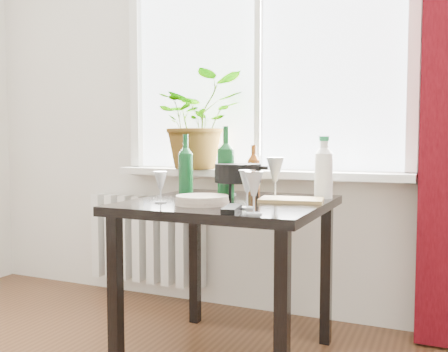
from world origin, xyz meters
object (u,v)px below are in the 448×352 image
at_px(wine_bottle_left, 186,164).
at_px(wineglass_back_center, 275,177).
at_px(wineglass_front_left, 161,187).
at_px(wineglass_far_right, 254,192).
at_px(potted_plant, 198,121).
at_px(cutting_board, 291,200).
at_px(bottle_amber, 254,169).
at_px(wineglass_back_left, 230,178).
at_px(plate_stack, 202,200).
at_px(fondue_pot, 238,182).
at_px(radiator, 147,239).
at_px(wineglass_front_right, 247,189).
at_px(tv_remote, 232,209).
at_px(cleaning_bottle, 324,167).
at_px(wine_bottle_right, 226,161).
at_px(table, 229,221).

distance_m(wine_bottle_left, wineglass_back_center, 0.46).
bearing_deg(wineglass_front_left, wineglass_far_right, -18.06).
height_order(potted_plant, cutting_board, potted_plant).
distance_m(bottle_amber, wineglass_back_left, 0.13).
bearing_deg(potted_plant, wine_bottle_left, -71.16).
height_order(bottle_amber, wineglass_back_left, bottle_amber).
relative_size(potted_plant, wine_bottle_left, 1.83).
height_order(wineglass_back_center, cutting_board, wineglass_back_center).
relative_size(wineglass_far_right, plate_stack, 0.69).
distance_m(wineglass_front_left, plate_stack, 0.20).
bearing_deg(wineglass_back_left, plate_stack, -83.81).
height_order(wineglass_back_center, plate_stack, wineglass_back_center).
bearing_deg(bottle_amber, plate_stack, -96.36).
bearing_deg(plate_stack, fondue_pot, 71.50).
bearing_deg(radiator, bottle_amber, -21.00).
height_order(radiator, potted_plant, potted_plant).
height_order(radiator, wineglass_front_left, wineglass_front_left).
relative_size(bottle_amber, wineglass_front_right, 1.61).
xyz_separation_m(wineglass_far_right, plate_stack, (-0.30, 0.18, -0.06)).
distance_m(tv_remote, cutting_board, 0.41).
relative_size(bottle_amber, cutting_board, 0.91).
bearing_deg(wineglass_front_left, cleaning_bottle, 36.85).
relative_size(fondue_pot, cutting_board, 0.88).
bearing_deg(wine_bottle_right, wine_bottle_left, 172.76).
bearing_deg(tv_remote, wine_bottle_left, 121.21).
height_order(table, wineglass_front_right, wineglass_front_right).
bearing_deg(radiator, wineglass_front_left, -53.68).
distance_m(wineglass_back_center, wineglass_front_left, 0.54).
distance_m(wineglass_front_right, wineglass_front_left, 0.41).
height_order(potted_plant, plate_stack, potted_plant).
bearing_deg(radiator, table, -36.54).
bearing_deg(wineglass_front_right, plate_stack, 170.02).
height_order(wineglass_far_right, tv_remote, wineglass_far_right).
distance_m(wineglass_front_left, tv_remote, 0.41).
bearing_deg(table, wine_bottle_right, 121.38).
bearing_deg(wine_bottle_right, wineglass_far_right, -55.71).
height_order(wine_bottle_left, wineglass_front_right, wine_bottle_left).
xyz_separation_m(bottle_amber, wineglass_front_left, (-0.25, -0.50, -0.06)).
height_order(plate_stack, cutting_board, plate_stack).
bearing_deg(wineglass_back_left, table, -67.05).
relative_size(cleaning_bottle, tv_remote, 1.63).
bearing_deg(plate_stack, wineglass_far_right, -31.09).
relative_size(wineglass_back_center, cutting_board, 0.72).
distance_m(potted_plant, plate_stack, 0.91).
xyz_separation_m(wineglass_back_center, cutting_board, (0.10, -0.08, -0.09)).
height_order(wineglass_back_left, tv_remote, wineglass_back_left).
distance_m(wineglass_back_center, tv_remote, 0.48).
xyz_separation_m(wine_bottle_left, wineglass_back_left, (0.20, 0.09, -0.07)).
relative_size(wine_bottle_right, fondue_pot, 1.41).
bearing_deg(bottle_amber, table, -90.45).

